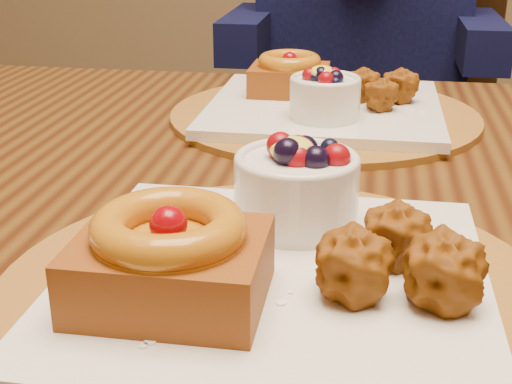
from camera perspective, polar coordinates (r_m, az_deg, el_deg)
dining_table at (r=0.72m, az=3.89°, el=-4.93°), size 1.60×0.90×0.76m
place_setting_near at (r=0.48m, az=1.22°, el=-5.28°), size 0.38×0.38×0.09m
place_setting_far at (r=0.88m, az=5.36°, el=7.13°), size 0.38×0.38×0.08m
chair_far at (r=1.68m, az=10.51°, el=3.85°), size 0.52×0.52×0.88m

